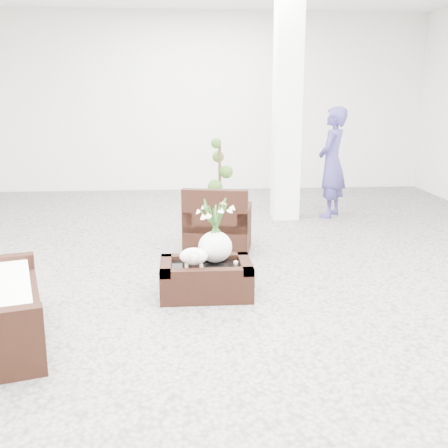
{
  "coord_description": "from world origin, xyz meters",
  "views": [
    {
      "loc": [
        -0.44,
        -5.72,
        2.0
      ],
      "look_at": [
        0.0,
        -0.1,
        0.62
      ],
      "focal_mm": 44.12,
      "sensor_mm": 36.0,
      "label": 1
    }
  ],
  "objects": [
    {
      "name": "column",
      "position": [
        1.2,
        2.8,
        1.75
      ],
      "size": [
        0.4,
        0.4,
        3.5
      ],
      "primitive_type": "cube",
      "color": "white",
      "rests_on": "ground"
    },
    {
      "name": "tealight",
      "position": [
        0.08,
        -0.52,
        0.33
      ],
      "size": [
        0.04,
        0.04,
        0.03
      ],
      "primitive_type": "cylinder",
      "color": "white",
      "rests_on": "coffee_table"
    },
    {
      "name": "armchair",
      "position": [
        0.01,
        1.02,
        0.42
      ],
      "size": [
        0.93,
        0.9,
        0.85
      ],
      "primitive_type": "cube",
      "rotation": [
        0.0,
        0.0,
        2.95
      ],
      "color": "black",
      "rests_on": "ground"
    },
    {
      "name": "sheep_figurine",
      "position": [
        -0.34,
        -0.64,
        0.42
      ],
      "size": [
        0.28,
        0.23,
        0.21
      ],
      "primitive_type": "ellipsoid",
      "color": "white",
      "rests_on": "coffee_table"
    },
    {
      "name": "topiary",
      "position": [
        0.1,
        1.99,
        0.66
      ],
      "size": [
        0.35,
        0.35,
        1.32
      ],
      "primitive_type": null,
      "color": "#2B4B18",
      "rests_on": "ground"
    },
    {
      "name": "coffee_table",
      "position": [
        -0.22,
        -0.54,
        0.16
      ],
      "size": [
        0.9,
        0.6,
        0.31
      ],
      "primitive_type": "cube",
      "color": "black",
      "rests_on": "ground"
    },
    {
      "name": "planter_narcissus",
      "position": [
        -0.12,
        -0.44,
        0.71
      ],
      "size": [
        0.44,
        0.44,
        0.8
      ],
      "primitive_type": null,
      "color": "white",
      "rests_on": "coffee_table"
    },
    {
      "name": "shopper",
      "position": [
        1.95,
        2.83,
        0.87
      ],
      "size": [
        0.7,
        0.76,
        1.75
      ],
      "primitive_type": "imported",
      "rotation": [
        0.0,
        0.0,
        -2.14
      ],
      "color": "navy",
      "rests_on": "ground"
    },
    {
      "name": "ground",
      "position": [
        0.0,
        0.0,
        0.0
      ],
      "size": [
        11.0,
        11.0,
        0.0
      ],
      "primitive_type": "plane",
      "color": "gray",
      "rests_on": "ground"
    }
  ]
}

